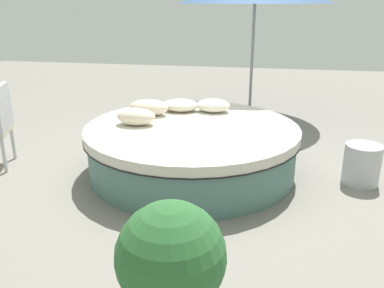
# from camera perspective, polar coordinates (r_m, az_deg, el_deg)

# --- Properties ---
(ground_plane) EXTENTS (16.00, 16.00, 0.00)m
(ground_plane) POSITION_cam_1_polar(r_m,az_deg,el_deg) (4.72, -0.00, -3.79)
(ground_plane) COLOR gray
(round_bed) EXTENTS (2.44, 2.44, 0.55)m
(round_bed) POSITION_cam_1_polar(r_m,az_deg,el_deg) (4.61, -0.00, -0.56)
(round_bed) COLOR #4C726B
(round_bed) RESTS_ON ground_plane
(throw_pillow_0) EXTENTS (0.43, 0.33, 0.17)m
(throw_pillow_0) POSITION_cam_1_polar(r_m,az_deg,el_deg) (5.10, 3.07, 5.53)
(throw_pillow_0) COLOR silver
(throw_pillow_0) RESTS_ON round_bed
(throw_pillow_1) EXTENTS (0.46, 0.36, 0.15)m
(throw_pillow_1) POSITION_cam_1_polar(r_m,az_deg,el_deg) (5.14, -1.69, 5.57)
(throw_pillow_1) COLOR beige
(throw_pillow_1) RESTS_ON round_bed
(throw_pillow_2) EXTENTS (0.49, 0.30, 0.20)m
(throw_pillow_2) POSITION_cam_1_polar(r_m,az_deg,el_deg) (4.96, -6.20, 5.22)
(throw_pillow_2) COLOR beige
(throw_pillow_2) RESTS_ON round_bed
(throw_pillow_3) EXTENTS (0.45, 0.29, 0.19)m
(throw_pillow_3) POSITION_cam_1_polar(r_m,az_deg,el_deg) (4.58, -8.00, 3.91)
(throw_pillow_3) COLOR beige
(throw_pillow_3) RESTS_ON round_bed
(planter) EXTENTS (0.57, 0.57, 0.95)m
(planter) POSITION_cam_1_polar(r_m,az_deg,el_deg) (2.18, -2.99, -18.50)
(planter) COLOR #4C4C51
(planter) RESTS_ON ground_plane
(side_table) EXTENTS (0.39, 0.39, 0.44)m
(side_table) POSITION_cam_1_polar(r_m,az_deg,el_deg) (4.69, 23.12, -2.69)
(side_table) COLOR #B7B7BC
(side_table) RESTS_ON ground_plane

